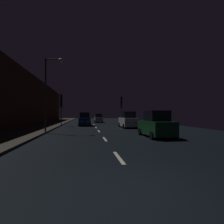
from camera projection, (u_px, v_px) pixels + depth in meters
The scene contains 11 objects.
ground at pixel (94, 125), 28.84m from camera, with size 27.01×84.00×0.02m, color black.
sidewalk_left at pixel (47, 125), 27.76m from camera, with size 4.40×84.00×0.15m, color #38332B.
building_facade_left at pixel (22, 98), 23.95m from camera, with size 0.80×63.00×7.98m, color #472319.
lane_centerline at pixel (99, 131), 18.66m from camera, with size 0.16×24.89×0.01m.
traffic_light_far_right at pixel (121, 104), 32.25m from camera, with size 0.38×0.48×4.95m.
traffic_light_far_left at pixel (61, 103), 26.52m from camera, with size 0.32×0.46×4.75m.
streetlamp_overhead at pixel (50, 83), 17.10m from camera, with size 1.70×0.44×7.28m.
car_approaching_headlights at pixel (85, 120), 27.53m from camera, with size 1.89×4.09×2.06m.
car_parked_right_far at pixel (128, 120), 23.64m from camera, with size 1.97×4.26×2.15m.
car_distant_taillights at pixel (98, 119), 37.25m from camera, with size 1.71×3.69×1.86m.
car_parked_right_near at pixel (156, 125), 14.26m from camera, with size 1.94×4.20×2.12m.
Camera 1 is at (-1.40, -4.47, 1.88)m, focal length 28.47 mm.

